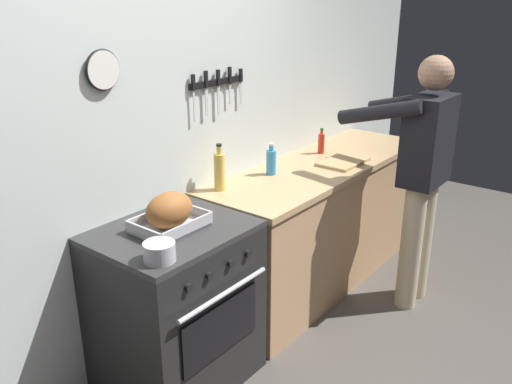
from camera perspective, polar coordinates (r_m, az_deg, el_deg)
The scene contains 10 objects.
wall_back at distance 2.94m, azimuth -11.22°, elevation 6.42°, with size 6.00×0.13×2.60m.
counter_block at distance 3.87m, azimuth 6.76°, elevation -3.18°, with size 2.03×0.65×0.90m.
stove at distance 2.89m, azimuth -8.55°, elevation -12.11°, with size 0.76×0.67×0.90m.
person_cook at distance 3.55m, azimuth 17.33°, elevation 2.42°, with size 0.51×0.63×1.66m.
roasting_pan at distance 2.65m, azimuth -9.26°, elevation -2.19°, with size 0.35×0.26×0.19m.
saucepan at distance 2.36m, azimuth -10.33°, elevation -6.33°, with size 0.14×0.14×0.09m.
cutting_board at distance 3.72m, azimuth 9.34°, elevation 3.23°, with size 0.36×0.24×0.02m, color tan.
bottle_cooking_oil at distance 3.14m, azimuth -3.93°, elevation 2.28°, with size 0.07×0.07×0.28m.
bottle_hot_sauce at distance 3.92m, azimuth 7.02°, elevation 5.25°, with size 0.05×0.05×0.19m.
bottle_dish_soap at distance 3.42m, azimuth 1.63°, elevation 3.29°, with size 0.06×0.06×0.21m.
Camera 1 is at (-1.85, -0.83, 1.99)m, focal length 37.28 mm.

